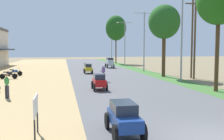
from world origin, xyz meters
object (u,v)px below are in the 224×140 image
utility_pole_far (195,38)px  car_hatchback_yellow (88,68)px  utility_pole_near (192,37)px  motorbike_ahead_second (103,73)px  streetlamp_far (125,41)px  car_hatchback_red (99,81)px  streetlamp_mid (144,38)px  parked_motorbike_fourth (14,72)px  car_sedan_blue (124,117)px  streetlamp_near (182,34)px  car_van_silver (110,62)px  motorbike_ahead_third (85,66)px  street_signboard (36,108)px  median_tree_fourth (116,28)px  streetlamp_farthest (112,41)px  median_tree_third (164,22)px  median_tree_second (219,1)px  parked_motorbike_third (9,74)px

utility_pole_far → car_hatchback_yellow: 13.47m
utility_pole_near → motorbike_ahead_second: size_ratio=4.77×
streetlamp_far → utility_pole_near: (2.79, -19.51, -0.20)m
car_hatchback_red → utility_pole_near: bearing=30.8°
car_hatchback_yellow → streetlamp_far: bearing=58.5°
streetlamp_far → streetlamp_mid: bearing=-90.0°
parked_motorbike_fourth → car_sedan_blue: car_sedan_blue is taller
streetlamp_near → car_van_silver: streetlamp_near is taller
streetlamp_far → car_sedan_blue: bearing=-103.7°
streetlamp_far → motorbike_ahead_third: bearing=-138.4°
streetlamp_mid → utility_pole_far: size_ratio=0.98×
parked_motorbike_fourth → utility_pole_far: utility_pole_far is taller
street_signboard → median_tree_fourth: median_tree_fourth is taller
median_tree_fourth → streetlamp_farthest: bearing=91.1°
car_hatchback_red → median_tree_fourth: bearing=76.3°
streetlamp_far → median_tree_third: bearing=-89.7°
median_tree_third → median_tree_second: bearing=-89.8°
streetlamp_farthest → car_van_silver: 17.82m
parked_motorbike_third → streetlamp_far: streetlamp_far is taller
median_tree_third → parked_motorbike_fourth: bearing=166.5°
streetlamp_farthest → median_tree_fourth: bearing=-88.9°
parked_motorbike_third → median_tree_second: size_ratio=0.21×
utility_pole_near → utility_pole_far: (-0.32, -1.19, -0.12)m
parked_motorbike_third → parked_motorbike_fourth: (0.03, 3.03, 0.00)m
streetlamp_far → car_van_silver: 6.55m
streetlamp_near → car_van_silver: (-3.57, 18.66, -3.63)m
utility_pole_far → car_hatchback_red: utility_pole_far is taller
parked_motorbike_third → car_hatchback_yellow: size_ratio=0.90×
street_signboard → median_tree_second: size_ratio=0.18×
car_van_silver → motorbike_ahead_third: (-4.28, -2.87, -0.45)m
median_tree_second → streetlamp_near: bearing=91.3°
streetlamp_far → motorbike_ahead_second: 22.62m
median_tree_second → utility_pole_far: median_tree_second is taller
median_tree_third → utility_pole_near: bearing=-26.8°
streetlamp_near → streetlamp_far: streetlamp_far is taller
median_tree_fourth → streetlamp_near: 31.36m
streetlamp_mid → car_hatchback_red: streetlamp_mid is taller
streetlamp_farthest → car_hatchback_yellow: size_ratio=4.23×
streetlamp_near → median_tree_fourth: bearing=89.8°
parked_motorbike_fourth → car_hatchback_red: car_hatchback_red is taller
car_hatchback_red → utility_pole_far: bearing=26.8°
streetlamp_near → utility_pole_near: bearing=49.4°
streetlamp_far → car_sedan_blue: (-8.92, -36.52, -3.94)m
car_sedan_blue → car_hatchback_yellow: bearing=87.7°
parked_motorbike_third → car_sedan_blue: car_sedan_blue is taller
median_tree_fourth → streetlamp_farthest: size_ratio=1.20×
median_tree_third → car_hatchback_yellow: (-8.05, 5.17, -5.42)m
motorbike_ahead_third → streetlamp_farthest: bearing=68.5°
streetlamp_mid → median_tree_third: bearing=-89.2°
median_tree_second → motorbike_ahead_third: (-7.97, 21.35, -6.13)m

